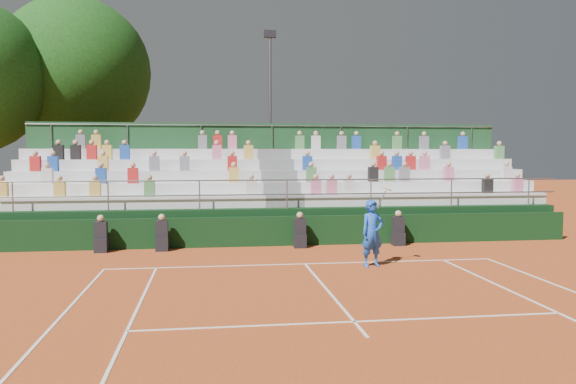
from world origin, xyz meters
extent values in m
plane|color=#B64B1E|center=(0.00, 0.00, 0.00)|extent=(90.00, 90.00, 0.00)
cube|color=white|center=(0.00, 0.00, 0.01)|extent=(11.00, 0.06, 0.01)
cube|color=white|center=(0.00, -3.20, 0.01)|extent=(0.06, 6.40, 0.01)
cube|color=white|center=(0.00, -5.49, 0.01)|extent=(8.22, 0.06, 0.01)
cube|color=black|center=(0.00, 3.20, 0.50)|extent=(20.00, 0.15, 1.00)
cube|color=black|center=(-6.07, 2.75, 0.22)|extent=(0.40, 0.40, 0.44)
cube|color=black|center=(-6.07, 2.75, 0.70)|extent=(0.38, 0.25, 0.55)
sphere|color=tan|center=(-6.07, 2.75, 1.08)|extent=(0.22, 0.22, 0.22)
cube|color=black|center=(-4.18, 2.75, 0.22)|extent=(0.40, 0.40, 0.44)
cube|color=black|center=(-4.18, 2.75, 0.70)|extent=(0.38, 0.25, 0.55)
sphere|color=tan|center=(-4.18, 2.75, 1.08)|extent=(0.22, 0.22, 0.22)
cube|color=black|center=(0.29, 2.75, 0.22)|extent=(0.40, 0.40, 0.44)
cube|color=black|center=(0.29, 2.75, 0.70)|extent=(0.38, 0.25, 0.55)
sphere|color=tan|center=(0.29, 2.75, 1.08)|extent=(0.22, 0.22, 0.22)
cube|color=black|center=(3.67, 2.75, 0.22)|extent=(0.40, 0.40, 0.44)
cube|color=black|center=(3.67, 2.75, 0.70)|extent=(0.38, 0.25, 0.55)
sphere|color=tan|center=(3.67, 2.75, 1.08)|extent=(0.22, 0.22, 0.22)
cube|color=black|center=(0.00, 6.30, 0.60)|extent=(20.00, 5.20, 1.20)
cube|color=silver|center=(-5.35, 4.62, 1.41)|extent=(9.30, 0.85, 0.42)
cube|color=silver|center=(5.35, 4.62, 1.41)|extent=(9.30, 0.85, 0.42)
cube|color=slate|center=(0.00, 4.62, 1.41)|extent=(1.40, 0.85, 0.42)
cube|color=silver|center=(-5.35, 5.47, 1.83)|extent=(9.30, 0.85, 0.42)
cube|color=silver|center=(5.35, 5.47, 1.83)|extent=(9.30, 0.85, 0.42)
cube|color=slate|center=(0.00, 5.47, 1.83)|extent=(1.40, 0.85, 0.42)
cube|color=silver|center=(-5.35, 6.33, 2.25)|extent=(9.30, 0.85, 0.42)
cube|color=silver|center=(5.35, 6.33, 2.25)|extent=(9.30, 0.85, 0.42)
cube|color=slate|center=(0.00, 6.33, 2.25)|extent=(1.40, 0.85, 0.42)
cube|color=silver|center=(-5.35, 7.17, 2.67)|extent=(9.30, 0.85, 0.42)
cube|color=silver|center=(5.35, 7.17, 2.67)|extent=(9.30, 0.85, 0.42)
cube|color=slate|center=(0.00, 7.17, 2.67)|extent=(1.40, 0.85, 0.42)
cube|color=silver|center=(-5.35, 8.03, 3.09)|extent=(9.30, 0.85, 0.42)
cube|color=silver|center=(5.35, 8.03, 3.09)|extent=(9.30, 0.85, 0.42)
cube|color=slate|center=(0.00, 8.03, 3.09)|extent=(1.40, 0.85, 0.42)
cube|color=#1A4423|center=(0.00, 8.55, 2.20)|extent=(20.00, 0.12, 4.40)
cylinder|color=gray|center=(0.00, 3.75, 2.20)|extent=(20.00, 0.05, 0.05)
cylinder|color=gray|center=(0.00, 8.45, 4.30)|extent=(20.00, 0.05, 0.05)
cube|color=gold|center=(-9.56, 4.47, 1.90)|extent=(0.36, 0.24, 0.56)
cube|color=gold|center=(-7.71, 4.47, 1.90)|extent=(0.36, 0.24, 0.56)
cube|color=gold|center=(-6.55, 4.47, 1.90)|extent=(0.36, 0.24, 0.56)
cube|color=#4C8C4C|center=(-4.73, 4.47, 1.90)|extent=(0.36, 0.24, 0.56)
cube|color=silver|center=(-1.19, 4.47, 1.90)|extent=(0.36, 0.24, 0.56)
cube|color=silver|center=(-8.33, 5.32, 2.32)|extent=(0.36, 0.24, 0.56)
cube|color=#1E4CB2|center=(-6.51, 5.32, 2.32)|extent=(0.36, 0.24, 0.56)
cube|color=red|center=(-5.39, 5.32, 2.32)|extent=(0.36, 0.24, 0.56)
cube|color=gold|center=(-1.77, 5.32, 2.32)|extent=(0.36, 0.24, 0.56)
cube|color=red|center=(-8.97, 6.17, 2.74)|extent=(0.36, 0.24, 0.56)
cube|color=#1E4CB2|center=(-8.36, 6.17, 2.74)|extent=(0.36, 0.24, 0.56)
cube|color=gold|center=(-6.58, 6.17, 2.74)|extent=(0.36, 0.24, 0.56)
cube|color=slate|center=(-4.72, 6.17, 2.74)|extent=(0.36, 0.24, 0.56)
cube|color=slate|center=(-3.59, 6.17, 2.74)|extent=(0.36, 0.24, 0.56)
cube|color=red|center=(-1.79, 6.17, 2.74)|extent=(0.36, 0.24, 0.56)
cube|color=black|center=(-8.37, 7.02, 3.16)|extent=(0.36, 0.24, 0.56)
cube|color=black|center=(-7.74, 7.02, 3.16)|extent=(0.36, 0.24, 0.56)
cube|color=red|center=(-7.15, 7.02, 3.16)|extent=(0.36, 0.24, 0.56)
cube|color=gold|center=(-6.57, 7.02, 3.16)|extent=(0.36, 0.24, 0.56)
cube|color=#1E4CB2|center=(-5.91, 7.02, 3.16)|extent=(0.36, 0.24, 0.56)
cube|color=pink|center=(-2.37, 7.02, 3.16)|extent=(0.36, 0.24, 0.56)
cube|color=gold|center=(-1.11, 7.02, 3.16)|extent=(0.36, 0.24, 0.56)
cube|color=slate|center=(-7.73, 7.88, 3.58)|extent=(0.36, 0.24, 0.56)
cube|color=gold|center=(-7.13, 7.88, 3.58)|extent=(0.36, 0.24, 0.56)
cube|color=slate|center=(-2.93, 7.88, 3.58)|extent=(0.36, 0.24, 0.56)
cube|color=red|center=(-2.32, 7.88, 3.58)|extent=(0.36, 0.24, 0.56)
cube|color=pink|center=(-1.72, 7.88, 3.58)|extent=(0.36, 0.24, 0.56)
cube|color=pink|center=(1.15, 4.47, 1.90)|extent=(0.36, 0.24, 0.56)
cube|color=pink|center=(1.74, 4.47, 1.90)|extent=(0.36, 0.24, 0.56)
cube|color=silver|center=(2.38, 4.47, 1.90)|extent=(0.36, 0.24, 0.56)
cube|color=black|center=(7.75, 4.47, 1.90)|extent=(0.36, 0.24, 0.56)
cube|color=pink|center=(8.96, 4.47, 1.90)|extent=(0.36, 0.24, 0.56)
cube|color=#4C8C4C|center=(1.14, 5.32, 2.32)|extent=(0.36, 0.24, 0.56)
cube|color=black|center=(3.54, 5.32, 2.32)|extent=(0.36, 0.24, 0.56)
cube|color=#4C8C4C|center=(4.19, 5.32, 2.32)|extent=(0.36, 0.24, 0.56)
cube|color=slate|center=(4.79, 5.32, 2.32)|extent=(0.36, 0.24, 0.56)
cube|color=pink|center=(6.57, 5.32, 2.32)|extent=(0.36, 0.24, 0.56)
cube|color=silver|center=(8.98, 5.32, 2.32)|extent=(0.36, 0.24, 0.56)
cube|color=#1E4CB2|center=(1.13, 6.17, 2.74)|extent=(0.36, 0.24, 0.56)
cube|color=red|center=(4.13, 6.17, 2.74)|extent=(0.36, 0.24, 0.56)
cube|color=#1E4CB2|center=(4.77, 6.17, 2.74)|extent=(0.36, 0.24, 0.56)
cube|color=red|center=(5.34, 6.17, 2.74)|extent=(0.36, 0.24, 0.56)
cube|color=pink|center=(5.93, 6.17, 2.74)|extent=(0.36, 0.24, 0.56)
cube|color=gold|center=(4.12, 7.02, 3.16)|extent=(0.36, 0.24, 0.56)
cube|color=slate|center=(7.15, 7.02, 3.16)|extent=(0.36, 0.24, 0.56)
cube|color=#4C8C4C|center=(9.57, 7.02, 3.16)|extent=(0.36, 0.24, 0.56)
cube|color=#4C8C4C|center=(1.10, 7.88, 3.58)|extent=(0.36, 0.24, 0.56)
cube|color=silver|center=(1.79, 7.88, 3.58)|extent=(0.36, 0.24, 0.56)
cube|color=slate|center=(2.90, 7.88, 3.58)|extent=(0.36, 0.24, 0.56)
cube|color=#1E4CB2|center=(3.54, 7.88, 3.58)|extent=(0.36, 0.24, 0.56)
cube|color=#4C8C4C|center=(5.35, 7.88, 3.58)|extent=(0.36, 0.24, 0.56)
cube|color=slate|center=(6.56, 7.88, 3.58)|extent=(0.36, 0.24, 0.56)
cube|color=#1E4CB2|center=(8.32, 7.88, 3.58)|extent=(0.36, 0.24, 0.56)
imported|color=blue|center=(1.79, -0.58, 0.92)|extent=(0.77, 0.61, 1.85)
cylinder|color=gray|center=(2.04, -0.58, 1.85)|extent=(0.26, 0.03, 0.51)
cylinder|color=#E5D866|center=(2.19, -0.58, 2.15)|extent=(0.26, 0.28, 0.14)
cylinder|color=#351E13|center=(-9.37, 14.46, 2.09)|extent=(0.50, 0.50, 4.18)
sphere|color=#123B10|center=(-9.37, 14.46, 7.19)|extent=(7.52, 7.52, 7.52)
cylinder|color=gray|center=(0.36, 12.63, 4.42)|extent=(0.16, 0.16, 8.84)
cube|color=black|center=(0.36, 12.63, 9.02)|extent=(0.60, 0.25, 0.35)
camera|label=1|loc=(-2.62, -15.45, 3.14)|focal=35.00mm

